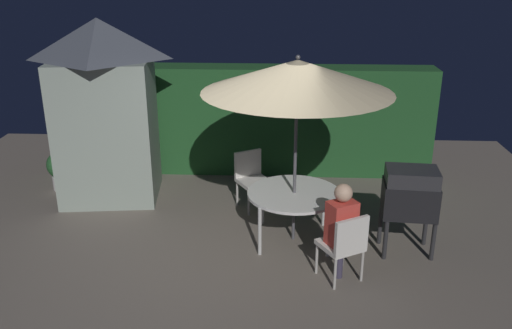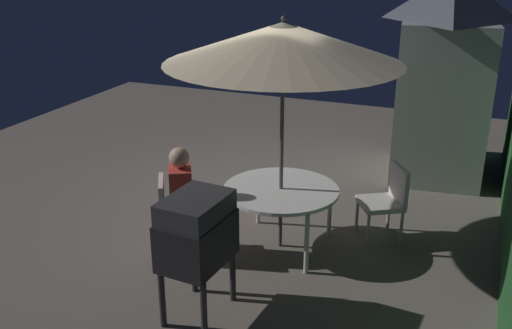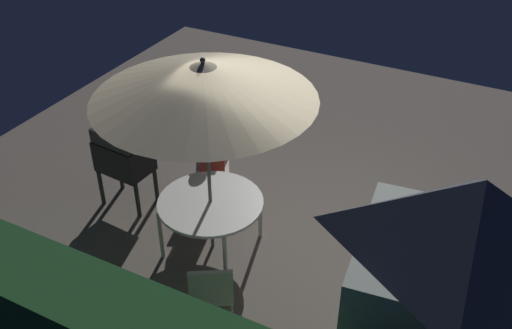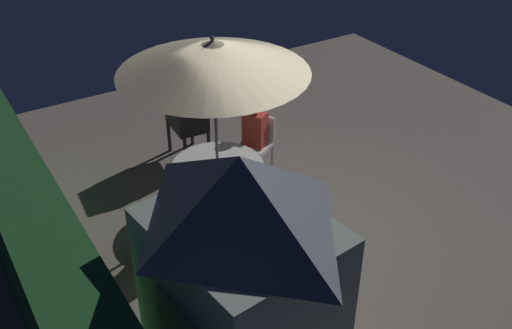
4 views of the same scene
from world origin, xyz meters
name	(u,v)px [view 2 (image 2 of 4)]	position (x,y,z in m)	size (l,w,h in m)	color
ground_plane	(247,202)	(0.00, 0.00, 0.00)	(11.00, 11.00, 0.00)	#6B6056
garden_shed	(444,77)	(-2.04, 2.21, 1.48)	(1.73, 1.50, 2.91)	gray
patio_table	(281,193)	(0.97, 0.82, 0.67)	(1.30, 1.30, 0.72)	white
patio_umbrella	(283,43)	(0.97, 0.82, 2.34)	(2.49, 2.49, 2.61)	#4C4C51
bbq_grill	(197,233)	(2.48, 0.55, 0.85)	(0.74, 0.56, 1.20)	black
chair_near_shed	(174,211)	(1.56, -0.21, 0.52)	(0.63, 0.63, 0.90)	silver
chair_far_side	(388,197)	(0.31, 1.91, 0.52)	(0.63, 0.64, 0.90)	silver
potted_plant_by_shed	(456,133)	(-3.00, 2.44, 0.38)	(0.48, 0.48, 0.68)	silver
person_in_red	(181,189)	(1.52, -0.14, 0.78)	(0.41, 0.38, 1.26)	#CC3D33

